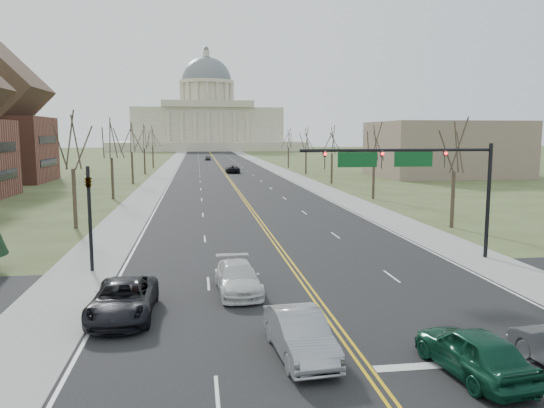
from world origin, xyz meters
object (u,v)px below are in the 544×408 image
object	(u,v)px
signal_left	(89,207)
car_sb_outer_lead	(123,299)
car_sb_inner_second	(238,278)
car_sb_inner_lead	(300,334)
car_nb_inner_lead	(473,351)
car_far_sb	(208,158)
car_far_nb	(233,169)
signal_mast	(412,167)

from	to	relation	value
signal_left	car_sb_outer_lead	bearing A→B (deg)	-70.93
car_sb_inner_second	car_sb_outer_lead	bearing A→B (deg)	-153.21
car_sb_inner_lead	car_sb_outer_lead	world-z (taller)	car_sb_inner_lead
car_sb_inner_lead	car_sb_inner_second	bearing A→B (deg)	96.40
signal_left	car_sb_inner_lead	size ratio (longest dim) A/B	1.25
car_nb_inner_lead	car_far_sb	bearing A→B (deg)	-95.16
car_sb_inner_lead	car_sb_inner_second	size ratio (longest dim) A/B	0.96
car_far_sb	car_far_nb	bearing A→B (deg)	-85.10
signal_mast	car_nb_inner_lead	xyz separation A→B (m)	(-4.20, -15.34, -4.95)
car_sb_inner_second	car_far_sb	bearing A→B (deg)	86.66
car_far_nb	car_sb_inner_lead	bearing A→B (deg)	86.71
signal_left	car_sb_outer_lead	xyz separation A→B (m)	(2.81, -8.12, -2.93)
signal_mast	car_far_sb	bearing A→B (deg)	94.35
car_sb_inner_lead	car_sb_outer_lead	xyz separation A→B (m)	(-6.69, 4.97, -0.02)
signal_left	car_sb_inner_second	distance (m)	9.94
car_nb_inner_lead	car_far_nb	size ratio (longest dim) A/B	0.84
signal_mast	car_far_sb	world-z (taller)	signal_mast
signal_mast	car_sb_inner_lead	world-z (taller)	signal_mast
car_nb_inner_lead	car_sb_inner_second	distance (m)	12.21
signal_mast	car_nb_inner_lead	distance (m)	16.66
car_nb_inner_lead	car_sb_outer_lead	xyz separation A→B (m)	(-11.94, 7.23, -0.03)
car_nb_inner_lead	car_sb_inner_lead	xyz separation A→B (m)	(-5.25, 2.26, -0.01)
signal_mast	car_far_nb	distance (m)	76.01
car_nb_inner_lead	car_sb_inner_second	bearing A→B (deg)	-63.34
car_sb_inner_second	car_far_sb	size ratio (longest dim) A/B	1.17
signal_left	car_sb_inner_lead	bearing A→B (deg)	-54.04
car_sb_inner_lead	car_far_nb	distance (m)	88.77
signal_left	signal_mast	bearing A→B (deg)	-0.00
signal_mast	car_sb_inner_second	size ratio (longest dim) A/B	2.42
car_sb_inner_second	signal_mast	bearing A→B (deg)	22.55
car_sb_inner_lead	car_sb_inner_second	xyz separation A→B (m)	(-1.58, 7.86, -0.06)
signal_mast	signal_left	distance (m)	19.06
car_sb_inner_second	car_nb_inner_lead	bearing A→B (deg)	-58.75
signal_mast	car_sb_inner_lead	size ratio (longest dim) A/B	2.53
car_nb_inner_lead	car_far_nb	world-z (taller)	car_nb_inner_lead
car_sb_outer_lead	car_sb_inner_second	world-z (taller)	car_sb_outer_lead
car_far_sb	signal_mast	bearing A→B (deg)	-84.97
car_sb_inner_lead	car_far_nb	bearing A→B (deg)	82.72
signal_left	car_nb_inner_lead	distance (m)	21.48
car_sb_inner_lead	car_far_sb	distance (m)	140.89
signal_mast	car_far_sb	distance (m)	128.27
car_sb_outer_lead	car_far_sb	size ratio (longest dim) A/B	1.30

